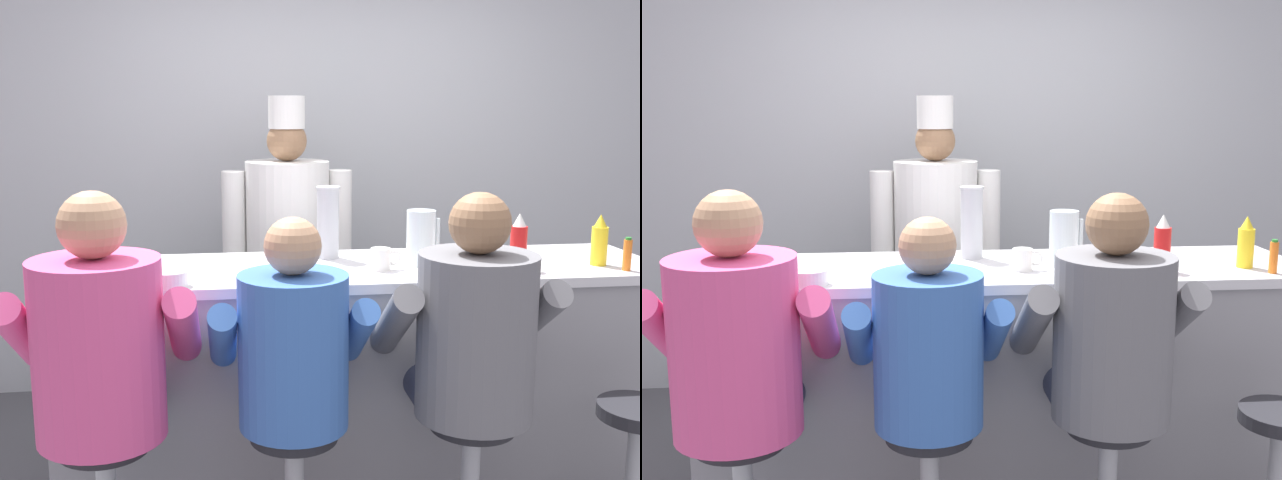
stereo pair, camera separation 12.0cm
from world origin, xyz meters
TOP-DOWN VIEW (x-y plane):
  - wall_back at (0.00, 1.80)m, footprint 10.00×0.06m
  - diner_counter at (0.00, 0.34)m, footprint 2.57×0.69m
  - ketchup_bottle_red at (0.63, 0.18)m, footprint 0.07×0.07m
  - mustard_bottle_yellow at (1.01, 0.22)m, footprint 0.07×0.07m
  - hot_sauce_bottle_orange at (1.07, 0.10)m, footprint 0.03×0.03m
  - water_pitcher_clear at (0.25, 0.31)m, footprint 0.14×0.12m
  - breakfast_plate at (-1.00, 0.28)m, footprint 0.26×0.26m
  - cereal_bowl at (-0.79, 0.07)m, footprint 0.15×0.15m
  - coffee_mug_tan at (0.28, 0.08)m, footprint 0.14×0.09m
  - coffee_mug_white at (0.07, 0.24)m, footprint 0.13×0.08m
  - cup_stack_steel at (-0.12, 0.51)m, footprint 0.11×0.11m
  - diner_seated_pink at (-1.00, -0.25)m, footprint 0.65×0.65m
  - diner_seated_blue at (-0.35, -0.26)m, footprint 0.58×0.57m
  - diner_seated_grey at (0.29, -0.25)m, footprint 0.64×0.63m
  - empty_stool_round at (0.94, -0.29)m, footprint 0.31×0.31m
  - cook_in_whites_near at (-0.24, 1.18)m, footprint 0.69×0.44m

SIDE VIEW (x-z plane):
  - empty_stool_round at x=0.94m, z-range 0.11..0.73m
  - diner_counter at x=0.00m, z-range 0.00..1.05m
  - diner_seated_blue at x=-0.35m, z-range 0.17..1.52m
  - diner_seated_grey at x=0.29m, z-range 0.17..1.59m
  - diner_seated_pink at x=-1.00m, z-range 0.16..1.62m
  - cook_in_whites_near at x=-0.24m, z-range 0.09..1.85m
  - breakfast_plate at x=-1.00m, z-range 1.03..1.08m
  - cereal_bowl at x=-0.79m, z-range 1.04..1.10m
  - coffee_mug_tan at x=0.28m, z-range 1.04..1.12m
  - coffee_mug_white at x=0.07m, z-range 1.04..1.14m
  - hot_sauce_bottle_orange at x=1.07m, z-range 1.04..1.18m
  - mustard_bottle_yellow at x=1.01m, z-range 1.04..1.25m
  - ketchup_bottle_red at x=0.63m, z-range 1.04..1.27m
  - water_pitcher_clear at x=0.25m, z-range 1.04..1.28m
  - cup_stack_steel at x=-0.12m, z-range 1.04..1.37m
  - wall_back at x=0.00m, z-range 0.00..2.70m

